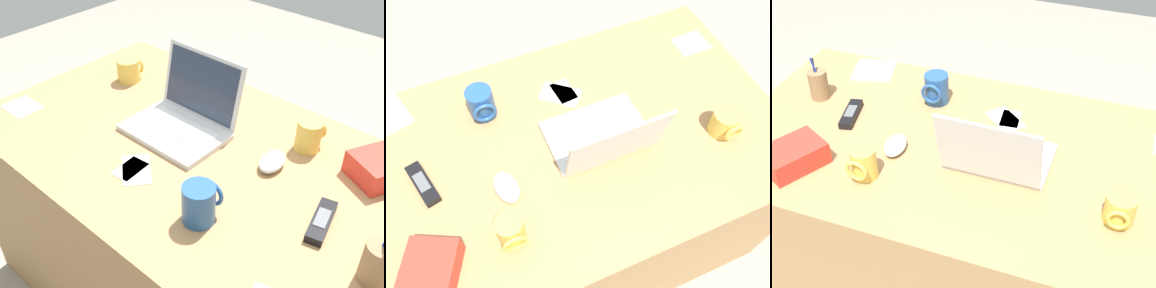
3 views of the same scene
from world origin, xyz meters
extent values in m
cube|color=#A87C4F|center=(0.00, 0.00, 0.38)|extent=(1.53, 0.86, 0.76)
cube|color=silver|center=(-0.15, 0.01, 0.77)|extent=(0.32, 0.21, 0.02)
cube|color=silver|center=(-0.15, 0.03, 0.78)|extent=(0.26, 0.11, 0.00)
cube|color=silver|center=(-0.15, -0.06, 0.78)|extent=(0.09, 0.05, 0.00)
cube|color=silver|center=(-0.15, 0.14, 0.88)|extent=(0.31, 0.05, 0.22)
cube|color=#283347|center=(-0.15, 0.14, 0.88)|extent=(0.28, 0.04, 0.19)
ellipsoid|color=silver|center=(0.18, 0.08, 0.77)|extent=(0.08, 0.12, 0.04)
cylinder|color=#E0BC4C|center=(0.21, 0.23, 0.81)|extent=(0.08, 0.08, 0.10)
torus|color=#E0BC4C|center=(0.21, 0.27, 0.81)|extent=(0.07, 0.01, 0.07)
cylinder|color=#E0BC4C|center=(-0.53, 0.15, 0.80)|extent=(0.09, 0.09, 0.09)
torus|color=#E0BC4C|center=(-0.53, 0.20, 0.80)|extent=(0.06, 0.01, 0.06)
cylinder|color=#26518C|center=(0.16, -0.22, 0.81)|extent=(0.09, 0.09, 0.11)
torus|color=#26518C|center=(0.16, -0.17, 0.82)|extent=(0.08, 0.01, 0.08)
cube|color=black|center=(0.40, -0.03, 0.77)|extent=(0.08, 0.16, 0.02)
cube|color=#595B60|center=(0.40, -0.03, 0.78)|extent=(0.05, 0.07, 0.00)
cylinder|color=olive|center=(0.57, -0.10, 0.81)|extent=(0.07, 0.07, 0.11)
cylinder|color=#1933B2|center=(0.57, -0.10, 0.85)|extent=(0.02, 0.02, 0.14)
cylinder|color=black|center=(0.58, -0.10, 0.85)|extent=(0.02, 0.03, 0.13)
cube|color=red|center=(0.43, 0.26, 0.79)|extent=(0.20, 0.22, 0.07)
cube|color=white|center=(-0.11, -0.20, 0.76)|extent=(0.16, 0.15, 0.00)
cube|color=white|center=(0.48, -0.34, 0.76)|extent=(0.19, 0.19, 0.00)
cube|color=white|center=(-0.12, -0.20, 0.76)|extent=(0.07, 0.11, 0.00)
camera|label=1|loc=(0.70, -0.85, 1.61)|focal=42.85mm
camera|label=2|loc=(0.20, 0.67, 1.83)|focal=37.64mm
camera|label=3|loc=(-0.48, 1.23, 1.81)|focal=48.85mm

